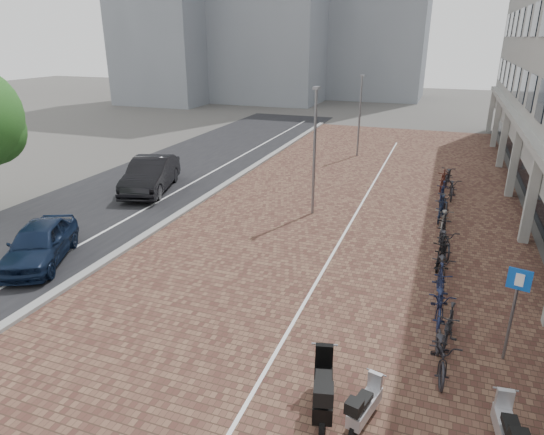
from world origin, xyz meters
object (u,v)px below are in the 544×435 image
(parking_sign, at_px, (515,300))
(scooter_front, at_px, (365,404))
(scooter_mid, at_px, (323,387))
(car_navy, at_px, (39,243))
(scooter_back, at_px, (508,430))
(car_dark, at_px, (151,175))

(parking_sign, bearing_deg, scooter_front, -117.68)
(scooter_front, xyz_separation_m, scooter_mid, (-0.88, 0.02, 0.15))
(car_navy, height_order, scooter_mid, car_navy)
(scooter_mid, xyz_separation_m, scooter_back, (3.52, 0.18, -0.11))
(scooter_mid, bearing_deg, scooter_front, -14.88)
(scooter_front, height_order, scooter_back, scooter_back)
(car_dark, xyz_separation_m, scooter_back, (15.57, -11.75, -0.33))
(car_dark, bearing_deg, parking_sign, -45.70)
(car_dark, xyz_separation_m, scooter_front, (12.93, -11.96, -0.38))
(scooter_mid, distance_m, scooter_back, 3.52)
(scooter_front, distance_m, scooter_back, 2.65)
(scooter_back, xyz_separation_m, parking_sign, (0.22, 3.00, 1.15))
(parking_sign, bearing_deg, car_dark, 165.07)
(car_navy, distance_m, scooter_back, 14.90)
(scooter_mid, relative_size, parking_sign, 0.73)
(scooter_mid, distance_m, parking_sign, 5.02)
(car_navy, xyz_separation_m, scooter_front, (11.87, -3.56, -0.24))
(parking_sign, bearing_deg, car_navy, -167.31)
(parking_sign, bearing_deg, scooter_back, -80.10)
(scooter_front, height_order, parking_sign, parking_sign)
(car_navy, relative_size, scooter_back, 2.81)
(scooter_front, bearing_deg, car_dark, 151.37)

